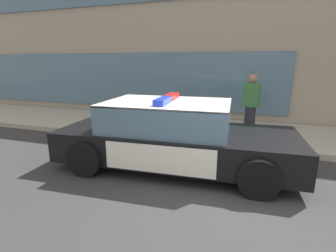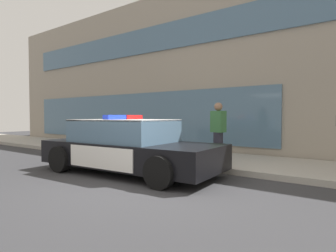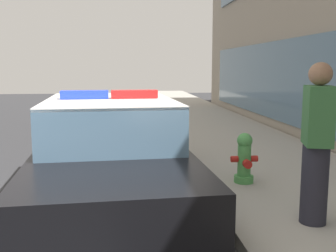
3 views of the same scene
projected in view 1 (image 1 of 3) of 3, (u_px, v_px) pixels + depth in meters
ground at (239, 192)px, 4.28m from camera, size 48.00×48.00×0.00m
sidewalk at (245, 134)px, 7.49m from camera, size 48.00×2.95×0.15m
storefront_building at (198, 40)px, 13.79m from camera, size 23.47×10.59×6.66m
police_cruiser at (174, 135)px, 5.23m from camera, size 4.90×2.31×1.49m
fire_hydrant at (191, 123)px, 7.04m from camera, size 0.34×0.39×0.73m
pedestrian_on_sidewalk at (251, 106)px, 6.71m from camera, size 0.45×0.36×1.71m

